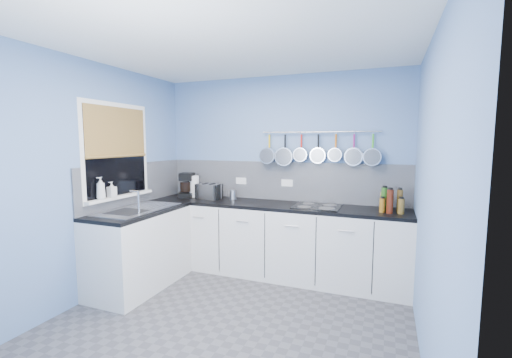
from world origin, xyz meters
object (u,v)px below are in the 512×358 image
Objects in this scene: soap_bottle_a at (101,188)px; coffee_maker at (186,185)px; toaster at (209,191)px; canister at (233,195)px; paper_towel at (194,186)px; hob at (317,206)px; soap_bottle_b at (112,189)px.

soap_bottle_a reaches higher than coffee_maker.
toaster reaches higher than canister.
hob is at bearing -3.85° from paper_towel.
coffee_maker is at bearing -175.38° from canister.
soap_bottle_a is 1.39× the size of soap_bottle_b.
paper_towel is at bearing -179.98° from toaster.
coffee_maker is 0.63× the size of hob.
canister is 1.15m from hob.
paper_towel is 1.74m from hob.
paper_towel is at bearing 179.80° from canister.
hob is (1.14, -0.11, -0.06)m from canister.
toaster is at bearing 178.04° from hob.
hob is (2.08, 1.18, -0.26)m from soap_bottle_a.
coffee_maker is (0.26, 1.09, -0.07)m from soap_bottle_b.
soap_bottle_a is 0.78× the size of toaster.
soap_bottle_b is at bearing -129.41° from canister.
soap_bottle_b is at bearing -116.66° from coffee_maker.
canister reaches higher than hob.
soap_bottle_a is 1.35m from paper_towel.
canister is at bearing 54.04° from soap_bottle_a.
soap_bottle_a reaches higher than hob.
paper_towel is (0.35, 1.15, -0.09)m from soap_bottle_b.
soap_bottle_a is 1.91× the size of canister.
soap_bottle_a is 1.27m from coffee_maker.
coffee_maker is 1.08× the size of toaster.
soap_bottle_a is 1.39m from toaster.
toaster is at bearing -168.91° from canister.
soap_bottle_b is 0.32× the size of hob.
soap_bottle_a is 0.82× the size of paper_towel.
toaster is at bearing 63.54° from soap_bottle_a.
toaster is 0.34m from canister.
coffee_maker is 2.67× the size of canister.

